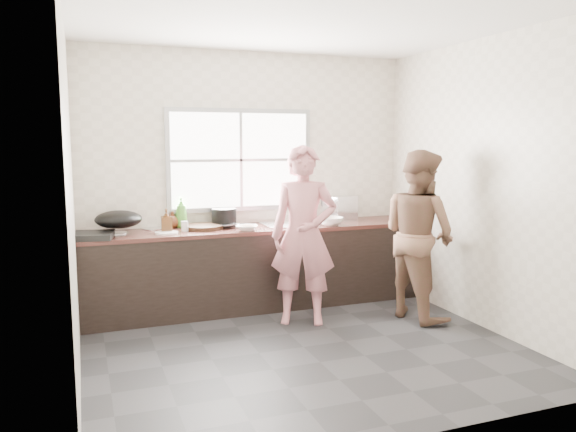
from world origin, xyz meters
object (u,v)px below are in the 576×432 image
object	(u,v)px
bowl_mince	(247,228)
burner	(92,235)
cutting_board	(204,227)
bowl_crabs	(331,222)
glass_jar	(185,226)
dish_rack	(340,208)
black_pot	(224,217)
wok	(119,219)
pot_lid_right	(154,228)
person_side	(419,235)
bottle_brown_short	(173,220)
bottle_brown_tall	(166,222)
bowl_held	(328,223)
bottle_green	(181,212)
plate_food	(167,233)
pot_lid_left	(115,233)
woman	(304,241)

from	to	relation	value
bowl_mince	burner	size ratio (longest dim) A/B	0.61
cutting_board	bowl_crabs	size ratio (longest dim) A/B	1.84
glass_jar	dish_rack	xyz separation A→B (m)	(1.82, 0.24, 0.08)
black_pot	wok	bearing A→B (deg)	-172.48
black_pot	pot_lid_right	world-z (taller)	black_pot
person_side	bottle_brown_short	distance (m)	2.51
bottle_brown_tall	wok	distance (m)	0.45
bowl_mince	bowl_held	xyz separation A→B (m)	(0.90, 0.00, 0.00)
bowl_mince	black_pot	bearing A→B (deg)	110.21
bottle_brown_tall	cutting_board	bearing A→B (deg)	11.03
bottle_brown_tall	wok	bearing A→B (deg)	173.99
bottle_green	bowl_held	bearing A→B (deg)	-16.56
black_pot	plate_food	world-z (taller)	black_pot
cutting_board	pot_lid_left	bearing A→B (deg)	179.15
pot_lid_right	glass_jar	bearing A→B (deg)	-43.81
pot_lid_left	glass_jar	bearing A→B (deg)	-8.22
cutting_board	plate_food	size ratio (longest dim) A/B	1.79
bowl_crabs	bowl_held	distance (m)	0.06
dish_rack	pot_lid_right	bearing A→B (deg)	155.45
bowl_crabs	plate_food	xyz separation A→B (m)	(-1.73, 0.05, -0.03)
burner	dish_rack	bearing A→B (deg)	7.39
person_side	pot_lid_left	size ratio (longest dim) A/B	7.50
black_pot	wok	xyz separation A→B (m)	(-1.08, -0.14, 0.05)
pot_lid_left	dish_rack	bearing A→B (deg)	3.27
bowl_held	burner	xyz separation A→B (m)	(-2.37, 0.07, -0.00)
woman	bowl_crabs	world-z (taller)	woman
bowl_crabs	wok	size ratio (longest dim) A/B	0.49
bowl_held	dish_rack	distance (m)	0.54
bottle_brown_short	burner	distance (m)	0.88
black_pot	pot_lid_left	xyz separation A→B (m)	(-1.11, -0.10, -0.09)
person_side	black_pot	bearing A→B (deg)	47.25
bottle_brown_tall	pot_lid_right	xyz separation A→B (m)	(-0.09, 0.25, -0.10)
wok	pot_lid_right	xyz separation A→B (m)	(0.36, 0.21, -0.14)
bowl_held	burner	size ratio (longest dim) A/B	0.54
bottle_brown_tall	person_side	bearing A→B (deg)	-20.53
bottle_brown_short	pot_lid_right	xyz separation A→B (m)	(-0.19, 0.00, -0.07)
bowl_crabs	burner	world-z (taller)	bowl_crabs
pot_lid_right	bottle_brown_tall	bearing A→B (deg)	-70.00
person_side	bowl_crabs	distance (m)	0.96
plate_food	pot_lid_left	xyz separation A→B (m)	(-0.47, 0.18, -0.00)
person_side	bottle_brown_tall	distance (m)	2.50
bowl_mince	bottle_brown_tall	distance (m)	0.80
bowl_mince	bowl_held	size ratio (longest dim) A/B	1.14
woman	burner	size ratio (longest dim) A/B	4.41
plate_food	bottle_green	distance (m)	0.43
cutting_board	bottle_brown_tall	world-z (taller)	bottle_brown_tall
bowl_crabs	bottle_brown_tall	world-z (taller)	bottle_brown_tall
dish_rack	wok	bearing A→B (deg)	160.32
black_pot	pot_lid_right	distance (m)	0.73
bowl_mince	bottle_green	size ratio (longest dim) A/B	0.69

